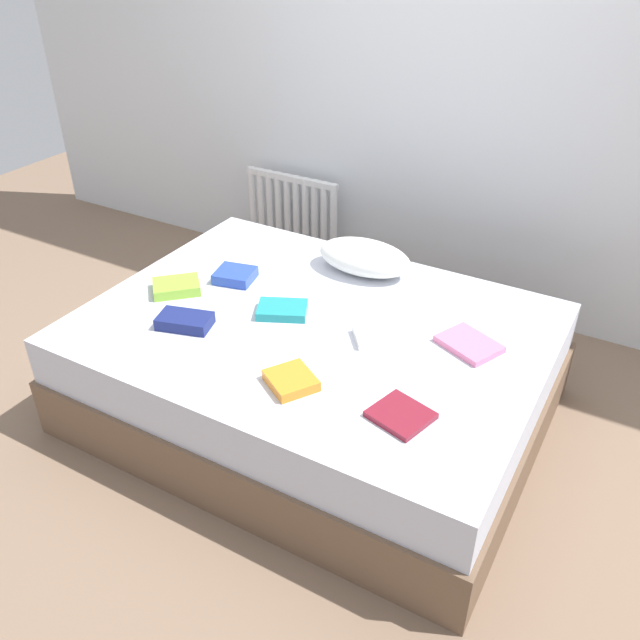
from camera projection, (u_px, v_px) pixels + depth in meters
ground_plane at (315, 410)px, 3.14m from camera, size 8.00×8.00×0.00m
back_wall at (446, 50)px, 3.37m from camera, size 6.00×0.10×2.80m
bed at (315, 368)px, 3.00m from camera, size 2.00×1.50×0.50m
radiator at (292, 216)px, 4.19m from camera, size 0.64×0.04×0.54m
pillow at (364, 257)px, 3.22m from camera, size 0.48×0.28×0.15m
textbook_lime at (177, 287)px, 3.08m from camera, size 0.26×0.26×0.05m
textbook_blue at (235, 275)px, 3.17m from camera, size 0.21×0.20×0.05m
textbook_pink at (469, 344)px, 2.70m from camera, size 0.29×0.26×0.03m
textbook_teal at (282, 310)px, 2.91m from camera, size 0.26×0.23×0.04m
textbook_white at (381, 336)px, 2.75m from camera, size 0.26×0.25×0.03m
textbook_maroon at (401, 415)px, 2.33m from camera, size 0.24×0.23×0.02m
textbook_navy at (185, 321)px, 2.82m from camera, size 0.25×0.19×0.05m
textbook_orange at (291, 380)px, 2.48m from camera, size 0.24×0.23×0.04m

